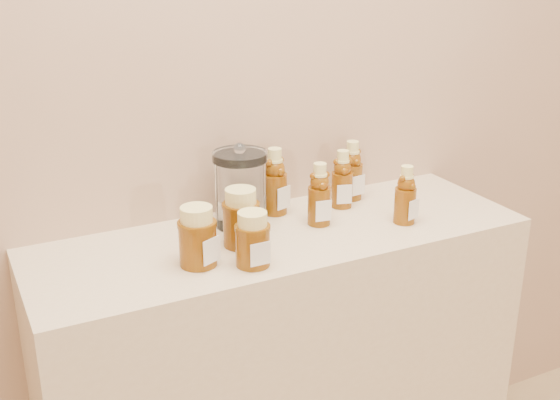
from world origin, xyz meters
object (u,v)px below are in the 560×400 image
display_table (282,391)px  bear_bottle_back_left (275,177)px  honey_jar_left (197,236)px  glass_canister (240,186)px  bear_bottle_front_left (319,190)px

display_table → bear_bottle_back_left: size_ratio=6.17×
honey_jar_left → bear_bottle_back_left: bearing=10.0°
display_table → glass_canister: (-0.07, 0.09, 0.55)m
glass_canister → bear_bottle_front_left: bearing=-24.7°
honey_jar_left → glass_canister: size_ratio=0.66×
honey_jar_left → glass_canister: (0.17, 0.16, 0.03)m
bear_bottle_back_left → glass_canister: (-0.11, -0.03, 0.00)m
bear_bottle_front_left → glass_canister: (-0.17, 0.08, 0.01)m
bear_bottle_back_left → bear_bottle_front_left: bearing=-78.4°
bear_bottle_front_left → honey_jar_left: (-0.34, -0.08, -0.02)m
display_table → bear_bottle_back_left: bearing=71.1°
bear_bottle_front_left → glass_canister: size_ratio=0.87×
honey_jar_left → glass_canister: glass_canister is taller
display_table → bear_bottle_front_left: size_ratio=6.78×
bear_bottle_back_left → glass_canister: 0.11m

